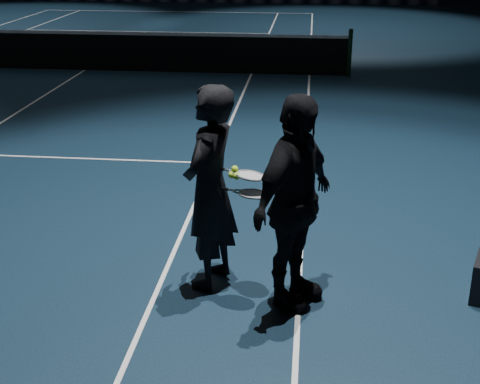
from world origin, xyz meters
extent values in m
plane|color=black|center=(0.00, 0.00, 0.00)|extent=(36.00, 36.00, 0.00)
cylinder|color=black|center=(6.40, 0.00, 0.55)|extent=(0.10, 0.10, 1.10)
cube|color=black|center=(0.00, 0.00, 0.45)|extent=(12.80, 0.02, 0.86)
cube|color=white|center=(0.00, 0.00, 0.92)|extent=(12.80, 0.03, 0.07)
imported|color=black|center=(4.61, -9.92, 1.00)|extent=(0.67, 0.84, 2.00)
imported|color=black|center=(5.42, -10.20, 1.00)|extent=(1.00, 1.26, 2.00)
camera|label=1|loc=(5.52, -15.74, 3.33)|focal=50.00mm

